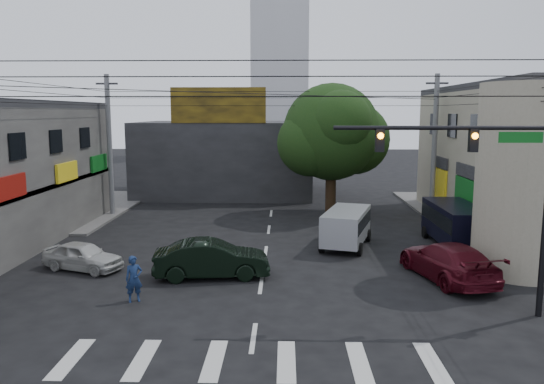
{
  "coord_description": "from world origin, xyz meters",
  "views": [
    {
      "loc": [
        0.95,
        -18.24,
        6.8
      ],
      "look_at": [
        0.39,
        4.0,
        3.44
      ],
      "focal_mm": 35.0,
      "sensor_mm": 36.0,
      "label": 1
    }
  ],
  "objects_px": {
    "street_tree": "(332,132)",
    "navy_van": "(455,226)",
    "utility_pole_far_left": "(110,146)",
    "utility_pole_far_right": "(434,147)",
    "traffic_gantry": "(497,174)",
    "traffic_officer": "(134,279)",
    "white_compact": "(83,256)",
    "silver_minivan": "(346,229)",
    "maroon_sedan": "(448,261)",
    "dark_sedan": "(212,259)"
  },
  "relations": [
    {
      "from": "street_tree",
      "to": "navy_van",
      "type": "xyz_separation_m",
      "value": [
        5.62,
        -8.65,
        -4.4
      ]
    },
    {
      "from": "utility_pole_far_left",
      "to": "utility_pole_far_right",
      "type": "height_order",
      "value": "same"
    },
    {
      "from": "traffic_gantry",
      "to": "utility_pole_far_right",
      "type": "height_order",
      "value": "utility_pole_far_right"
    },
    {
      "from": "navy_van",
      "to": "traffic_officer",
      "type": "xyz_separation_m",
      "value": [
        -14.12,
        -8.31,
        -0.23
      ]
    },
    {
      "from": "traffic_gantry",
      "to": "traffic_officer",
      "type": "relative_size",
      "value": 4.25
    },
    {
      "from": "utility_pole_far_left",
      "to": "white_compact",
      "type": "bearing_deg",
      "value": -77.62
    },
    {
      "from": "traffic_gantry",
      "to": "traffic_officer",
      "type": "distance_m",
      "value": 12.99
    },
    {
      "from": "utility_pole_far_left",
      "to": "silver_minivan",
      "type": "distance_m",
      "value": 16.94
    },
    {
      "from": "utility_pole_far_right",
      "to": "maroon_sedan",
      "type": "height_order",
      "value": "utility_pole_far_right"
    },
    {
      "from": "navy_van",
      "to": "traffic_officer",
      "type": "bearing_deg",
      "value": 120.1
    },
    {
      "from": "dark_sedan",
      "to": "silver_minivan",
      "type": "distance_m",
      "value": 8.04
    },
    {
      "from": "silver_minivan",
      "to": "traffic_officer",
      "type": "bearing_deg",
      "value": 150.04
    },
    {
      "from": "maroon_sedan",
      "to": "traffic_officer",
      "type": "height_order",
      "value": "traffic_officer"
    },
    {
      "from": "white_compact",
      "to": "utility_pole_far_left",
      "type": "bearing_deg",
      "value": 32.85
    },
    {
      "from": "traffic_gantry",
      "to": "dark_sedan",
      "type": "height_order",
      "value": "traffic_gantry"
    },
    {
      "from": "dark_sedan",
      "to": "traffic_officer",
      "type": "bearing_deg",
      "value": 133.34
    },
    {
      "from": "utility_pole_far_right",
      "to": "dark_sedan",
      "type": "bearing_deg",
      "value": -133.96
    },
    {
      "from": "utility_pole_far_left",
      "to": "utility_pole_far_right",
      "type": "relative_size",
      "value": 1.0
    },
    {
      "from": "white_compact",
      "to": "silver_minivan",
      "type": "distance_m",
      "value": 12.64
    },
    {
      "from": "white_compact",
      "to": "traffic_officer",
      "type": "relative_size",
      "value": 2.3
    },
    {
      "from": "street_tree",
      "to": "utility_pole_far_left",
      "type": "height_order",
      "value": "utility_pole_far_left"
    },
    {
      "from": "navy_van",
      "to": "traffic_officer",
      "type": "relative_size",
      "value": 3.18
    },
    {
      "from": "traffic_gantry",
      "to": "navy_van",
      "type": "xyz_separation_m",
      "value": [
        1.79,
        9.35,
        -3.76
      ]
    },
    {
      "from": "dark_sedan",
      "to": "white_compact",
      "type": "distance_m",
      "value": 5.82
    },
    {
      "from": "dark_sedan",
      "to": "navy_van",
      "type": "xyz_separation_m",
      "value": [
        11.7,
        5.4,
        0.29
      ]
    },
    {
      "from": "maroon_sedan",
      "to": "navy_van",
      "type": "bearing_deg",
      "value": -124.15
    },
    {
      "from": "utility_pole_far_left",
      "to": "utility_pole_far_right",
      "type": "bearing_deg",
      "value": 0.0
    },
    {
      "from": "maroon_sedan",
      "to": "traffic_gantry",
      "type": "bearing_deg",
      "value": 79.46
    },
    {
      "from": "maroon_sedan",
      "to": "silver_minivan",
      "type": "xyz_separation_m",
      "value": [
        -3.54,
        5.23,
        0.17
      ]
    },
    {
      "from": "traffic_gantry",
      "to": "maroon_sedan",
      "type": "bearing_deg",
      "value": 93.28
    },
    {
      "from": "traffic_gantry",
      "to": "navy_van",
      "type": "height_order",
      "value": "traffic_gantry"
    },
    {
      "from": "white_compact",
      "to": "navy_van",
      "type": "relative_size",
      "value": 0.72
    },
    {
      "from": "dark_sedan",
      "to": "white_compact",
      "type": "bearing_deg",
      "value": 74.08
    },
    {
      "from": "street_tree",
      "to": "dark_sedan",
      "type": "xyz_separation_m",
      "value": [
        -6.09,
        -14.05,
        -4.69
      ]
    },
    {
      "from": "dark_sedan",
      "to": "silver_minivan",
      "type": "height_order",
      "value": "silver_minivan"
    },
    {
      "from": "traffic_gantry",
      "to": "utility_pole_far_left",
      "type": "distance_m",
      "value": 25.0
    },
    {
      "from": "traffic_gantry",
      "to": "dark_sedan",
      "type": "distance_m",
      "value": 11.41
    },
    {
      "from": "utility_pole_far_right",
      "to": "street_tree",
      "type": "bearing_deg",
      "value": 171.25
    },
    {
      "from": "utility_pole_far_right",
      "to": "dark_sedan",
      "type": "distance_m",
      "value": 18.53
    },
    {
      "from": "maroon_sedan",
      "to": "traffic_officer",
      "type": "relative_size",
      "value": 3.37
    },
    {
      "from": "white_compact",
      "to": "maroon_sedan",
      "type": "relative_size",
      "value": 0.68
    },
    {
      "from": "silver_minivan",
      "to": "navy_van",
      "type": "distance_m",
      "value": 5.57
    },
    {
      "from": "street_tree",
      "to": "traffic_gantry",
      "type": "relative_size",
      "value": 1.21
    },
    {
      "from": "utility_pole_far_left",
      "to": "white_compact",
      "type": "xyz_separation_m",
      "value": [
        2.67,
        -12.15,
        -3.98
      ]
    },
    {
      "from": "street_tree",
      "to": "utility_pole_far_left",
      "type": "xyz_separation_m",
      "value": [
        -14.5,
        -1.0,
        -0.87
      ]
    },
    {
      "from": "street_tree",
      "to": "dark_sedan",
      "type": "distance_m",
      "value": 16.02
    },
    {
      "from": "utility_pole_far_left",
      "to": "white_compact",
      "type": "relative_size",
      "value": 2.36
    },
    {
      "from": "street_tree",
      "to": "silver_minivan",
      "type": "relative_size",
      "value": 1.84
    },
    {
      "from": "street_tree",
      "to": "traffic_officer",
      "type": "distance_m",
      "value": 19.53
    },
    {
      "from": "white_compact",
      "to": "navy_van",
      "type": "xyz_separation_m",
      "value": [
        17.45,
        4.5,
        0.46
      ]
    }
  ]
}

